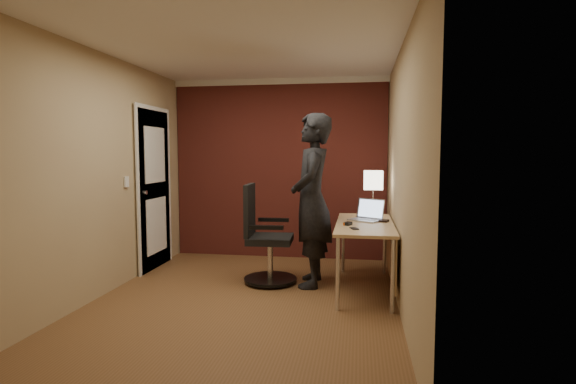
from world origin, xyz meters
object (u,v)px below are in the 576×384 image
object	(u,v)px
wallet	(384,221)
desk_lamp	(373,181)
mouse	(348,224)
person	(312,200)
desk	(372,235)
phone	(354,228)
office_chair	(264,240)
laptop	(368,214)

from	to	relation	value
wallet	desk_lamp	bearing A→B (deg)	102.76
mouse	person	xyz separation A→B (m)	(-0.40, 0.28, 0.21)
person	desk_lamp	bearing A→B (deg)	122.47
desk_lamp	mouse	world-z (taller)	desk_lamp
wallet	person	distance (m)	0.82
desk	wallet	xyz separation A→B (m)	(0.13, 0.11, 0.14)
phone	office_chair	distance (m)	1.16
laptop	phone	xyz separation A→B (m)	(-0.14, -0.62, -0.06)
wallet	laptop	bearing A→B (deg)	150.89
laptop	mouse	xyz separation A→B (m)	(-0.21, -0.39, -0.05)
wallet	person	world-z (taller)	person
desk	wallet	distance (m)	0.22
mouse	office_chair	distance (m)	1.02
desk_lamp	wallet	bearing A→B (deg)	-77.24
desk	office_chair	world-z (taller)	office_chair
wallet	office_chair	distance (m)	1.35
wallet	person	bearing A→B (deg)	-179.01
phone	person	distance (m)	0.73
laptop	phone	bearing A→B (deg)	-102.83
desk_lamp	office_chair	xyz separation A→B (m)	(-1.22, -0.49, -0.66)
office_chair	phone	bearing A→B (deg)	-26.39
phone	office_chair	size ratio (longest dim) A/B	0.10
desk	phone	xyz separation A→B (m)	(-0.18, -0.41, 0.13)
laptop	person	distance (m)	0.64
laptop	office_chair	xyz separation A→B (m)	(-1.15, -0.11, -0.31)
desk	mouse	distance (m)	0.34
mouse	wallet	xyz separation A→B (m)	(0.38, 0.29, -0.01)
laptop	desk	bearing A→B (deg)	-79.43
mouse	wallet	bearing A→B (deg)	62.17
laptop	office_chair	size ratio (longest dim) A/B	0.38
desk_lamp	mouse	xyz separation A→B (m)	(-0.27, -0.77, -0.40)
desk	person	bearing A→B (deg)	171.32
wallet	office_chair	world-z (taller)	office_chair
mouse	office_chair	bearing A→B (deg)	-171.83
desk	phone	distance (m)	0.46
desk_lamp	laptop	xyz separation A→B (m)	(-0.07, -0.38, -0.35)
desk_lamp	office_chair	size ratio (longest dim) A/B	0.49
mouse	wallet	world-z (taller)	mouse
phone	wallet	world-z (taller)	wallet
desk_lamp	laptop	bearing A→B (deg)	-99.83
laptop	person	xyz separation A→B (m)	(-0.61, -0.11, 0.16)
person	phone	bearing A→B (deg)	40.03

